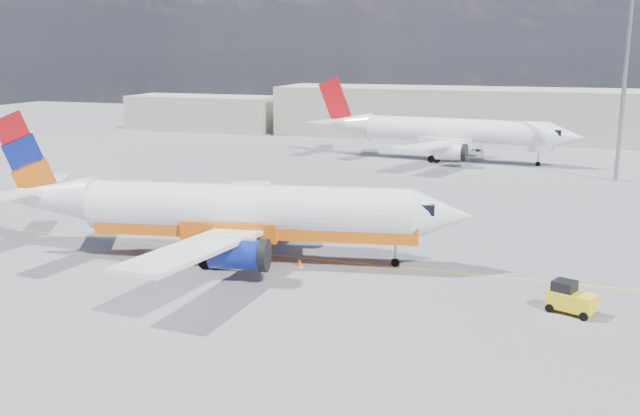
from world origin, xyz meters
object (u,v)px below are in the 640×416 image
(main_jet, at_px, (233,212))
(gse_tug, at_px, (571,298))
(traffic_cone, at_px, (300,263))
(second_jet, at_px, (447,134))

(main_jet, distance_m, gse_tug, 22.41)
(main_jet, height_order, traffic_cone, main_jet)
(second_jet, height_order, gse_tug, second_jet)
(main_jet, distance_m, second_jet, 49.58)
(main_jet, relative_size, gse_tug, 12.01)
(gse_tug, distance_m, traffic_cone, 17.37)
(main_jet, relative_size, second_jet, 0.97)
(gse_tug, bearing_deg, main_jet, -166.18)
(gse_tug, bearing_deg, second_jet, 128.33)
(second_jet, xyz_separation_m, gse_tug, (14.67, -52.47, -2.68))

